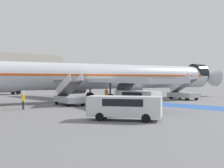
% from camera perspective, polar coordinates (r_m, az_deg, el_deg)
% --- Properties ---
extents(ground_plane, '(600.00, 600.00, 0.00)m').
position_cam_1_polar(ground_plane, '(44.70, -0.18, -3.03)').
color(ground_plane, slate).
extents(apron_leadline_yellow, '(79.35, 16.39, 0.01)m').
position_cam_1_polar(apron_leadline_yellow, '(44.93, -0.36, -3.01)').
color(apron_leadline_yellow, gold).
rests_on(apron_leadline_yellow, ground_plane).
extents(apron_stand_patch_blue, '(4.69, 11.41, 0.01)m').
position_cam_1_polar(apron_stand_patch_blue, '(36.14, 14.72, -4.01)').
color(apron_stand_patch_blue, '#2856A8').
rests_on(apron_stand_patch_blue, ground_plane).
extents(airliner, '(45.93, 36.00, 11.01)m').
position_cam_1_polar(airliner, '(44.44, -1.16, 1.37)').
color(airliner, '#B7BCC4').
rests_on(airliner, ground_plane).
extents(boarding_stairs_forward, '(3.12, 5.51, 3.92)m').
position_cam_1_polar(boarding_stairs_forward, '(47.75, 12.87, -1.62)').
color(boarding_stairs_forward, '#ADB2BA').
rests_on(boarding_stairs_forward, ground_plane).
extents(boarding_stairs_aft, '(3.12, 5.51, 3.77)m').
position_cam_1_polar(boarding_stairs_aft, '(37.17, -7.84, -2.37)').
color(boarding_stairs_aft, '#ADB2BA').
rests_on(boarding_stairs_aft, ground_plane).
extents(service_van_0, '(2.36, 5.35, 1.76)m').
position_cam_1_polar(service_van_0, '(35.72, 4.68, -2.31)').
color(service_van_0, silver).
rests_on(service_van_0, ground_plane).
extents(service_van_2, '(4.61, 5.58, 1.82)m').
position_cam_1_polar(service_van_2, '(23.39, 2.33, -3.98)').
color(service_van_2, silver).
rests_on(service_van_2, ground_plane).
extents(ground_crew_0, '(0.49, 0.38, 1.84)m').
position_cam_1_polar(ground_crew_0, '(40.51, -1.04, -1.93)').
color(ground_crew_0, black).
rests_on(ground_crew_0, ground_plane).
extents(ground_crew_1, '(0.26, 0.45, 1.70)m').
position_cam_1_polar(ground_crew_1, '(32.99, -15.93, -2.79)').
color(ground_crew_1, '#2D2D33').
rests_on(ground_crew_1, ground_plane).
extents(ground_crew_2, '(0.37, 0.48, 1.64)m').
position_cam_1_polar(ground_crew_2, '(43.97, 6.86, -1.88)').
color(ground_crew_2, '#2D2D33').
rests_on(ground_crew_2, ground_plane).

